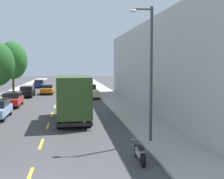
{
  "coord_description": "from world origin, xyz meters",
  "views": [
    {
      "loc": [
        1.63,
        -9.65,
        4.39
      ],
      "look_at": [
        6.01,
        21.14,
        1.82
      ],
      "focal_mm": 47.55,
      "sensor_mm": 36.0,
      "label": 1
    }
  ],
  "objects_px": {
    "parked_wagon_black": "(27,91)",
    "parked_wagon_navy": "(39,83)",
    "parked_pickup_silver": "(83,82)",
    "parked_sedan_forest": "(88,89)",
    "parked_pickup_champagne": "(90,92)",
    "delivery_box_truck": "(72,96)",
    "parked_motorcycle": "(140,152)",
    "street_lamp": "(149,65)",
    "parked_wagon_red": "(12,99)",
    "moving_orange_sedan": "(47,89)",
    "street_tree_farthest": "(13,60)"
  },
  "relations": [
    {
      "from": "parked_wagon_red",
      "to": "moving_orange_sedan",
      "type": "relative_size",
      "value": 1.05
    },
    {
      "from": "parked_wagon_navy",
      "to": "parked_wagon_red",
      "type": "height_order",
      "value": "same"
    },
    {
      "from": "parked_pickup_silver",
      "to": "parked_motorcycle",
      "type": "distance_m",
      "value": 49.7
    },
    {
      "from": "parked_pickup_champagne",
      "to": "delivery_box_truck",
      "type": "bearing_deg",
      "value": -98.3
    },
    {
      "from": "street_lamp",
      "to": "parked_sedan_forest",
      "type": "relative_size",
      "value": 1.63
    },
    {
      "from": "parked_pickup_silver",
      "to": "parked_motorcycle",
      "type": "relative_size",
      "value": 2.59
    },
    {
      "from": "delivery_box_truck",
      "to": "parked_wagon_navy",
      "type": "distance_m",
      "value": 36.87
    },
    {
      "from": "parked_wagon_black",
      "to": "delivery_box_truck",
      "type": "bearing_deg",
      "value": -72.31
    },
    {
      "from": "street_tree_farthest",
      "to": "parked_wagon_red",
      "type": "bearing_deg",
      "value": -80.33
    },
    {
      "from": "parked_pickup_silver",
      "to": "street_lamp",
      "type": "bearing_deg",
      "value": -88.01
    },
    {
      "from": "parked_wagon_navy",
      "to": "parked_pickup_champagne",
      "type": "distance_m",
      "value": 21.51
    },
    {
      "from": "parked_sedan_forest",
      "to": "parked_wagon_navy",
      "type": "height_order",
      "value": "parked_wagon_navy"
    },
    {
      "from": "street_tree_farthest",
      "to": "parked_wagon_navy",
      "type": "xyz_separation_m",
      "value": [
        2.03,
        15.58,
        -4.28
      ]
    },
    {
      "from": "parked_sedan_forest",
      "to": "parked_wagon_navy",
      "type": "bearing_deg",
      "value": 123.13
    },
    {
      "from": "street_tree_farthest",
      "to": "parked_motorcycle",
      "type": "xyz_separation_m",
      "value": [
        11.15,
        -30.85,
        -4.68
      ]
    },
    {
      "from": "parked_sedan_forest",
      "to": "moving_orange_sedan",
      "type": "relative_size",
      "value": 1.01
    },
    {
      "from": "street_lamp",
      "to": "parked_motorcycle",
      "type": "xyz_separation_m",
      "value": [
        -1.21,
        -3.05,
        -4.0
      ]
    },
    {
      "from": "parked_sedan_forest",
      "to": "parked_pickup_champagne",
      "type": "distance_m",
      "value": 6.37
    },
    {
      "from": "street_tree_farthest",
      "to": "parked_pickup_silver",
      "type": "bearing_deg",
      "value": 60.32
    },
    {
      "from": "delivery_box_truck",
      "to": "parked_wagon_navy",
      "type": "xyz_separation_m",
      "value": [
        -6.18,
        36.33,
        -1.18
      ]
    },
    {
      "from": "parked_sedan_forest",
      "to": "parked_motorcycle",
      "type": "distance_m",
      "value": 33.08
    },
    {
      "from": "parked_pickup_silver",
      "to": "parked_wagon_navy",
      "type": "height_order",
      "value": "parked_pickup_silver"
    },
    {
      "from": "parked_wagon_black",
      "to": "parked_wagon_navy",
      "type": "height_order",
      "value": "same"
    },
    {
      "from": "parked_wagon_black",
      "to": "moving_orange_sedan",
      "type": "height_order",
      "value": "parked_wagon_black"
    },
    {
      "from": "parked_wagon_black",
      "to": "parked_pickup_champagne",
      "type": "bearing_deg",
      "value": -16.49
    },
    {
      "from": "parked_pickup_silver",
      "to": "parked_pickup_champagne",
      "type": "relative_size",
      "value": 1.0
    },
    {
      "from": "parked_sedan_forest",
      "to": "moving_orange_sedan",
      "type": "xyz_separation_m",
      "value": [
        -6.14,
        -0.11,
        0.0
      ]
    },
    {
      "from": "street_tree_farthest",
      "to": "street_lamp",
      "type": "relative_size",
      "value": 1.03
    },
    {
      "from": "street_tree_farthest",
      "to": "moving_orange_sedan",
      "type": "bearing_deg",
      "value": 24.7
    },
    {
      "from": "street_tree_farthest",
      "to": "delivery_box_truck",
      "type": "bearing_deg",
      "value": -68.41
    },
    {
      "from": "street_lamp",
      "to": "parked_pickup_silver",
      "type": "bearing_deg",
      "value": 91.99
    },
    {
      "from": "parked_pickup_silver",
      "to": "parked_wagon_black",
      "type": "bearing_deg",
      "value": -112.86
    },
    {
      "from": "parked_wagon_black",
      "to": "parked_pickup_champagne",
      "type": "distance_m",
      "value": 8.89
    },
    {
      "from": "parked_wagon_black",
      "to": "moving_orange_sedan",
      "type": "distance_m",
      "value": 4.49
    },
    {
      "from": "parked_wagon_black",
      "to": "moving_orange_sedan",
      "type": "bearing_deg",
      "value": 56.32
    },
    {
      "from": "street_lamp",
      "to": "parked_wagon_navy",
      "type": "distance_m",
      "value": 44.74
    },
    {
      "from": "delivery_box_truck",
      "to": "parked_wagon_black",
      "type": "relative_size",
      "value": 1.62
    },
    {
      "from": "parked_wagon_black",
      "to": "parked_wagon_red",
      "type": "height_order",
      "value": "same"
    },
    {
      "from": "parked_wagon_navy",
      "to": "moving_orange_sedan",
      "type": "distance_m",
      "value": 13.7
    },
    {
      "from": "parked_sedan_forest",
      "to": "parked_pickup_champagne",
      "type": "xyz_separation_m",
      "value": [
        -0.11,
        -6.37,
        0.08
      ]
    },
    {
      "from": "parked_pickup_silver",
      "to": "parked_wagon_navy",
      "type": "xyz_separation_m",
      "value": [
        -8.71,
        -3.27,
        -0.02
      ]
    },
    {
      "from": "parked_wagon_black",
      "to": "moving_orange_sedan",
      "type": "relative_size",
      "value": 1.04
    },
    {
      "from": "delivery_box_truck",
      "to": "parked_pickup_silver",
      "type": "bearing_deg",
      "value": 86.34
    },
    {
      "from": "parked_pickup_silver",
      "to": "parked_pickup_champagne",
      "type": "height_order",
      "value": "same"
    },
    {
      "from": "parked_wagon_red",
      "to": "parked_motorcycle",
      "type": "bearing_deg",
      "value": -64.76
    },
    {
      "from": "parked_wagon_black",
      "to": "street_tree_farthest",
      "type": "bearing_deg",
      "value": 142.46
    },
    {
      "from": "delivery_box_truck",
      "to": "parked_wagon_black",
      "type": "distance_m",
      "value": 20.11
    },
    {
      "from": "delivery_box_truck",
      "to": "parked_motorcycle",
      "type": "height_order",
      "value": "delivery_box_truck"
    },
    {
      "from": "parked_wagon_black",
      "to": "parked_wagon_navy",
      "type": "distance_m",
      "value": 17.2
    },
    {
      "from": "parked_sedan_forest",
      "to": "parked_wagon_red",
      "type": "height_order",
      "value": "parked_wagon_red"
    }
  ]
}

